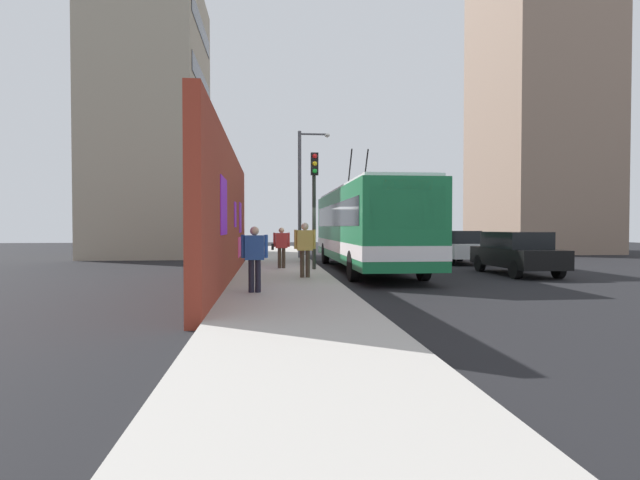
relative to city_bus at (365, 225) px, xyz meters
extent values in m
plane|color=black|center=(-0.50, 1.80, -1.84)|extent=(80.00, 80.00, 0.00)
cube|color=#ADA8A0|center=(-0.50, 3.40, -1.77)|extent=(48.00, 3.20, 0.15)
cube|color=maroon|center=(-3.90, 5.15, 0.28)|extent=(15.20, 0.30, 4.24)
cube|color=#F2338C|center=(-0.28, 4.99, -0.85)|extent=(2.03, 0.02, 0.76)
cube|color=#8C19D8|center=(0.10, 4.99, 0.29)|extent=(1.40, 0.02, 1.18)
cube|color=#8C19D8|center=(-2.92, 4.99, 0.33)|extent=(0.95, 0.02, 0.84)
cube|color=#8C19D8|center=(-7.27, 4.99, 0.44)|extent=(1.72, 0.02, 1.44)
cube|color=#9E937F|center=(12.02, 11.00, 6.39)|extent=(9.45, 6.01, 16.47)
cube|color=black|center=(12.02, 7.98, 2.56)|extent=(8.03, 0.04, 1.10)
cube|color=black|center=(12.02, 7.98, 5.76)|extent=(8.03, 0.04, 1.10)
cube|color=black|center=(12.02, 7.98, 8.96)|extent=(8.03, 0.04, 1.10)
cube|color=black|center=(12.02, 7.98, 12.16)|extent=(8.03, 0.04, 1.10)
cube|color=gray|center=(14.44, -15.20, 8.92)|extent=(9.34, 7.20, 21.53)
cube|color=black|center=(14.44, -18.82, 2.56)|extent=(7.94, 0.04, 1.10)
cube|color=black|center=(14.44, -18.82, 5.76)|extent=(7.94, 0.04, 1.10)
cube|color=black|center=(14.44, -18.82, 8.96)|extent=(7.94, 0.04, 1.10)
cube|color=black|center=(14.44, -18.82, 12.16)|extent=(7.94, 0.04, 1.10)
cube|color=black|center=(14.44, -18.82, 15.36)|extent=(7.94, 0.04, 1.10)
cube|color=#19723F|center=(0.01, 0.00, -0.02)|extent=(12.60, 2.57, 2.74)
cube|color=silver|center=(0.01, 0.00, 1.41)|extent=(12.09, 2.36, 0.12)
cube|color=white|center=(0.01, 0.00, -0.84)|extent=(12.62, 2.59, 0.44)
cube|color=black|center=(-6.27, 0.00, 0.46)|extent=(0.04, 2.18, 1.23)
cube|color=black|center=(0.01, 0.00, 0.39)|extent=(11.59, 2.60, 0.88)
cube|color=orange|center=(-6.26, 0.00, 1.10)|extent=(0.06, 1.41, 0.28)
cylinder|color=black|center=(1.90, -0.35, 2.25)|extent=(1.43, 0.06, 2.00)
cylinder|color=black|center=(1.90, 0.35, 2.25)|extent=(1.43, 0.06, 2.00)
cylinder|color=black|center=(-4.02, -1.16, -1.34)|extent=(1.00, 0.28, 1.00)
cylinder|color=black|center=(-4.02, 1.16, -1.34)|extent=(1.00, 0.28, 1.00)
cylinder|color=black|center=(4.04, -1.16, -1.34)|extent=(1.00, 0.28, 1.00)
cylinder|color=black|center=(4.04, 1.16, -1.34)|extent=(1.00, 0.28, 1.00)
cube|color=black|center=(-2.34, -5.20, -1.19)|extent=(4.44, 1.73, 0.66)
cube|color=black|center=(-2.25, -5.20, -0.56)|extent=(2.66, 1.56, 0.60)
cylinder|color=black|center=(-3.80, -5.96, -1.52)|extent=(0.64, 0.22, 0.64)
cylinder|color=black|center=(-3.80, -4.44, -1.52)|extent=(0.64, 0.22, 0.64)
cylinder|color=black|center=(-0.87, -5.96, -1.52)|extent=(0.64, 0.22, 0.64)
cylinder|color=black|center=(-0.87, -4.44, -1.52)|extent=(0.64, 0.22, 0.64)
cube|color=white|center=(3.78, -5.20, -1.19)|extent=(4.47, 1.77, 0.66)
cube|color=black|center=(3.87, -5.20, -0.56)|extent=(2.68, 1.60, 0.60)
cylinder|color=black|center=(2.31, -5.99, -1.52)|extent=(0.64, 0.22, 0.64)
cylinder|color=black|center=(2.31, -4.41, -1.52)|extent=(0.64, 0.22, 0.64)
cylinder|color=black|center=(5.26, -5.99, -1.52)|extent=(0.64, 0.22, 0.64)
cylinder|color=black|center=(5.26, -4.41, -1.52)|extent=(0.64, 0.22, 0.64)
cube|color=#B21E19|center=(9.48, -5.20, -1.19)|extent=(4.14, 1.76, 0.66)
cube|color=black|center=(9.57, -5.20, -0.56)|extent=(2.49, 1.59, 0.60)
cylinder|color=black|center=(8.12, -5.98, -1.52)|extent=(0.64, 0.22, 0.64)
cylinder|color=black|center=(8.12, -4.42, -1.52)|extent=(0.64, 0.22, 0.64)
cylinder|color=black|center=(10.85, -5.98, -1.52)|extent=(0.64, 0.22, 0.64)
cylinder|color=black|center=(10.85, -4.42, -1.52)|extent=(0.64, 0.22, 0.64)
cube|color=navy|center=(15.63, -5.20, -1.19)|extent=(4.45, 1.92, 0.66)
cube|color=black|center=(15.72, -5.20, -0.56)|extent=(2.67, 1.73, 0.60)
cylinder|color=black|center=(14.16, -6.06, -1.52)|extent=(0.64, 0.22, 0.64)
cylinder|color=black|center=(14.16, -4.34, -1.52)|extent=(0.64, 0.22, 0.64)
cylinder|color=black|center=(17.10, -6.06, -1.52)|extent=(0.64, 0.22, 0.64)
cylinder|color=black|center=(17.10, -4.34, -1.52)|extent=(0.64, 0.22, 0.64)
cylinder|color=#3F3326|center=(-4.07, 2.64, -1.26)|extent=(0.14, 0.14, 0.86)
cylinder|color=#3F3326|center=(-4.07, 2.82, -1.26)|extent=(0.14, 0.14, 0.86)
cube|color=gold|center=(-4.07, 2.73, -0.51)|extent=(0.22, 0.50, 0.65)
cylinder|color=gold|center=(-4.07, 2.43, -0.47)|extent=(0.09, 0.09, 0.61)
cylinder|color=gold|center=(-4.07, 3.03, -0.47)|extent=(0.09, 0.09, 0.61)
sphere|color=beige|center=(-4.07, 2.73, -0.07)|extent=(0.23, 0.23, 0.23)
cylinder|color=#3F3326|center=(-0.27, 3.30, -1.30)|extent=(0.14, 0.14, 0.79)
cylinder|color=#3F3326|center=(-0.27, 3.46, -1.30)|extent=(0.14, 0.14, 0.79)
cube|color=#BF3333|center=(-0.27, 3.38, -0.61)|extent=(0.22, 0.46, 0.59)
cylinder|color=#BF3333|center=(-0.27, 3.10, -0.58)|extent=(0.09, 0.09, 0.56)
cylinder|color=#BF3333|center=(-0.27, 3.65, -0.58)|extent=(0.09, 0.09, 0.56)
sphere|color=tan|center=(-0.27, 3.38, -0.21)|extent=(0.21, 0.21, 0.21)
cube|color=black|center=(-0.27, 3.72, -0.86)|extent=(0.14, 0.10, 0.24)
cylinder|color=#1E1E2D|center=(-7.66, 4.14, -1.29)|extent=(0.14, 0.14, 0.80)
cylinder|color=#1E1E2D|center=(-7.66, 4.30, -1.29)|extent=(0.14, 0.14, 0.80)
cube|color=#264C99|center=(-7.66, 4.22, -0.59)|extent=(0.22, 0.47, 0.60)
cylinder|color=#264C99|center=(-7.66, 3.94, -0.56)|extent=(0.09, 0.09, 0.57)
cylinder|color=#264C99|center=(-7.66, 4.50, -0.56)|extent=(0.09, 0.09, 0.57)
sphere|color=tan|center=(-7.66, 4.22, -0.18)|extent=(0.22, 0.22, 0.22)
cylinder|color=#2D382D|center=(-0.85, 2.15, 0.53)|extent=(0.14, 0.14, 4.43)
cube|color=black|center=(-1.07, 2.15, 2.29)|extent=(0.20, 0.28, 0.84)
sphere|color=red|center=(-1.18, 2.15, 2.57)|extent=(0.18, 0.18, 0.18)
sphere|color=yellow|center=(-1.18, 2.15, 2.29)|extent=(0.18, 0.18, 0.18)
sphere|color=green|center=(-1.18, 2.15, 2.01)|extent=(0.18, 0.18, 0.18)
cylinder|color=#4C4C51|center=(6.55, 2.25, 1.63)|extent=(0.18, 0.18, 6.65)
cylinder|color=#4C4C51|center=(6.55, 1.52, 4.81)|extent=(0.10, 1.46, 0.10)
ellipsoid|color=silver|center=(6.55, 0.79, 4.76)|extent=(0.44, 0.28, 0.20)
camera|label=1|loc=(-20.20, 3.87, -0.09)|focal=28.56mm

